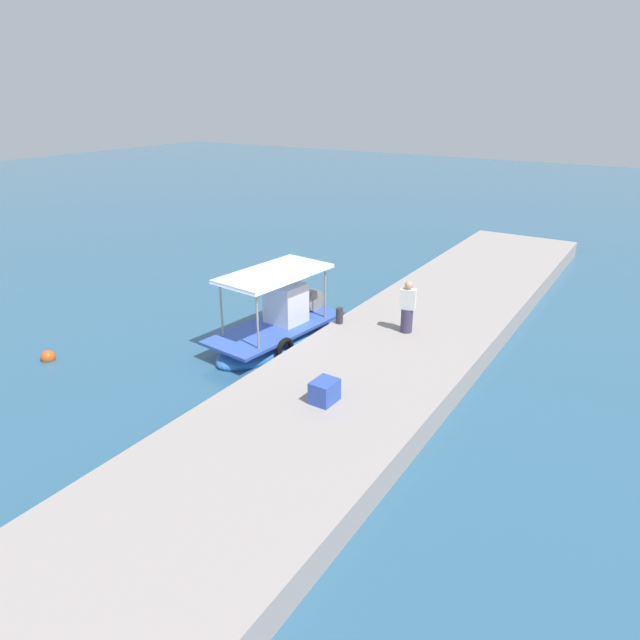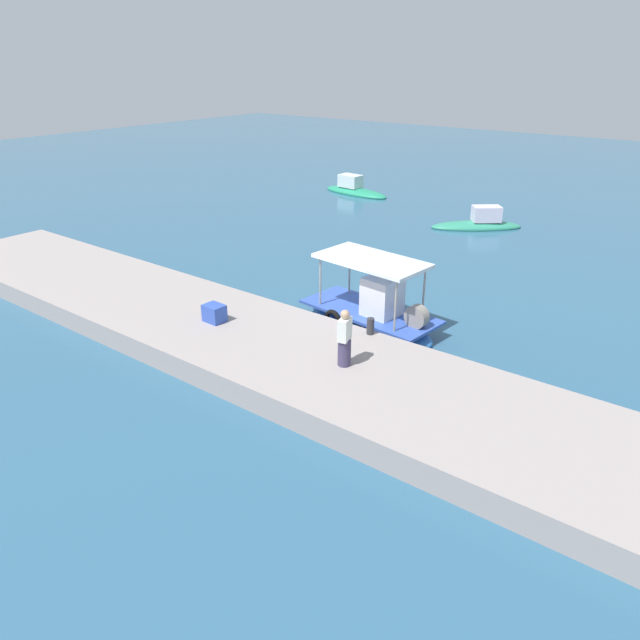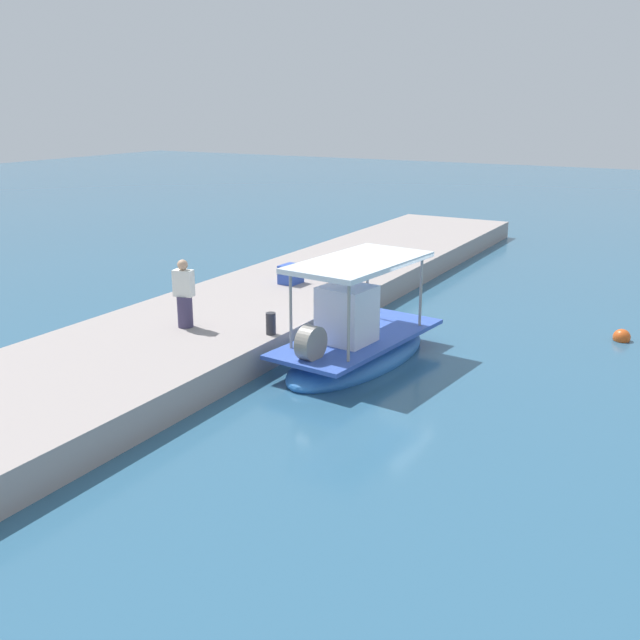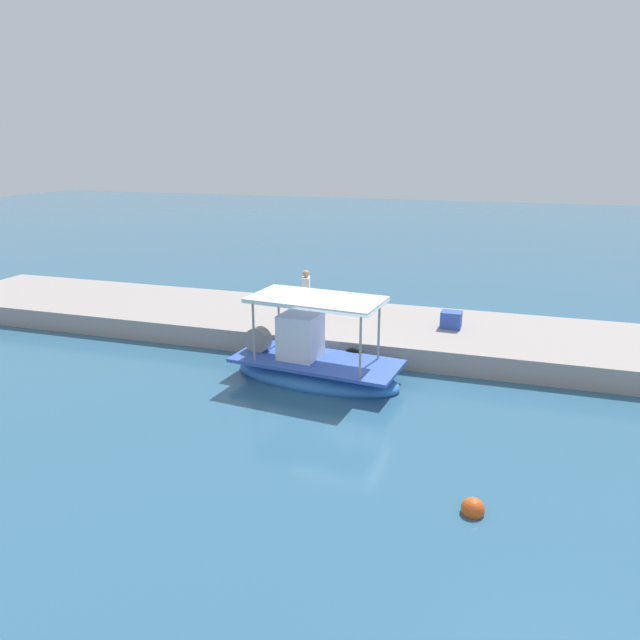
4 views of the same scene
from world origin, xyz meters
TOP-DOWN VIEW (x-y plane):
  - ground_plane at (0.00, 0.00)m, footprint 120.00×120.00m
  - dock_quay at (0.00, -4.17)m, footprint 36.00×5.07m
  - main_fishing_boat at (0.99, -0.12)m, footprint 5.37×2.63m
  - fisherman_near_bollard at (2.58, -4.08)m, footprint 0.46×0.53m
  - mooring_bollard at (2.06, -1.89)m, footprint 0.24×0.24m
  - cargo_crate at (-2.62, -4.20)m, footprint 0.71×0.57m
  - marker_buoy at (-4.00, 5.32)m, footprint 0.46×0.46m

SIDE VIEW (x-z plane):
  - ground_plane at x=0.00m, z-range 0.00..0.00m
  - marker_buoy at x=-4.00m, z-range -0.14..0.32m
  - dock_quay at x=0.00m, z-range 0.00..0.74m
  - main_fishing_boat at x=0.99m, z-range -0.98..1.92m
  - mooring_bollard at x=2.06m, z-range 0.74..1.28m
  - cargo_crate at x=-2.62m, z-range 0.74..1.32m
  - fisherman_near_bollard at x=2.58m, z-range 0.66..2.37m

